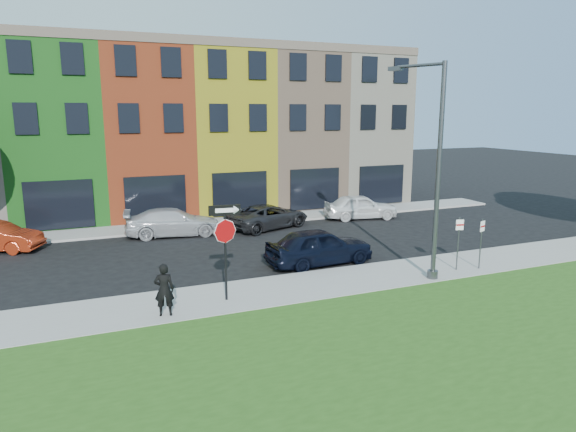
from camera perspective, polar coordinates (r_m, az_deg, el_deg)
name	(u,v)px	position (r m, az deg, el deg)	size (l,w,h in m)	color
ground	(389,311)	(17.26, 11.21, -10.27)	(120.00, 120.00, 0.00)	black
sidewalk_near	(390,275)	(20.64, 11.24, -6.44)	(40.00, 3.00, 0.12)	gray
sidewalk_far	(196,225)	(29.56, -10.19, -0.94)	(40.00, 2.40, 0.12)	gray
rowhouse_block	(180,133)	(35.07, -11.90, 9.06)	(30.00, 10.12, 10.00)	#BBAC9B
stop_sign	(225,233)	(16.97, -7.00, -1.91)	(1.05, 0.19, 3.25)	black
man	(164,290)	(16.43, -13.60, -7.96)	(0.68, 0.52, 1.67)	black
sedan_near	(319,246)	(21.66, 3.51, -3.38)	(4.70, 2.13, 1.57)	black
parked_car_silver	(173,222)	(27.30, -12.61, -0.67)	(5.11, 2.56, 1.42)	#ADAEB2
parked_car_dark	(268,216)	(28.41, -2.20, -0.02)	(5.27, 3.74, 1.33)	black
parked_car_white	(361,207)	(31.17, 8.06, 1.05)	(4.62, 2.58, 1.49)	white
street_lamp	(433,172)	(19.72, 15.86, 4.68)	(1.11, 2.48, 7.98)	#45474A
parking_sign_a	(459,237)	(21.43, 18.43, -2.25)	(0.32, 0.12, 2.15)	#45474A
parking_sign_b	(481,238)	(21.92, 20.69, -2.26)	(0.31, 0.14, 2.04)	#45474A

